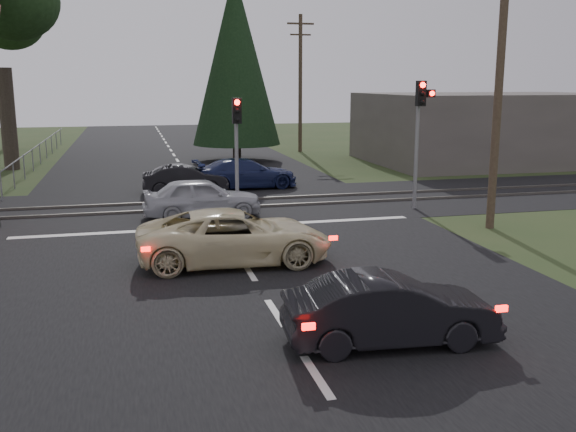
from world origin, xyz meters
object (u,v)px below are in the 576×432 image
object	(u,v)px
utility_pole_near	(499,80)
dark_hatchback	(390,310)
utility_pole_mid	(300,81)
utility_pole_far	(238,81)
traffic_signal_center	(237,135)
cream_coupe	(235,237)
dark_car_far	(185,179)
traffic_signal_right	(420,120)
silver_car	(202,198)
blue_sedan	(246,174)

from	to	relation	value
utility_pole_near	dark_hatchback	bearing A→B (deg)	-130.49
utility_pole_mid	utility_pole_far	xyz separation A→B (m)	(0.00, 25.00, 0.00)
utility_pole_near	traffic_signal_center	bearing A→B (deg)	148.05
cream_coupe	dark_car_far	size ratio (longest dim) A/B	1.41
traffic_signal_right	utility_pole_near	size ratio (longest dim) A/B	0.52
silver_car	utility_pole_far	bearing A→B (deg)	-12.10
utility_pole_near	utility_pole_far	bearing A→B (deg)	90.00
cream_coupe	utility_pole_near	bearing A→B (deg)	-74.42
traffic_signal_center	utility_pole_mid	world-z (taller)	utility_pole_mid
traffic_signal_center	utility_pole_near	bearing A→B (deg)	-31.95
traffic_signal_center	cream_coupe	world-z (taller)	traffic_signal_center
traffic_signal_center	utility_pole_mid	size ratio (longest dim) A/B	0.46
utility_pole_mid	dark_car_far	distance (m)	17.83
utility_pole_mid	blue_sedan	xyz separation A→B (m)	(-6.30, -14.27, -4.06)
utility_pole_far	dark_hatchback	size ratio (longest dim) A/B	2.34
traffic_signal_right	utility_pole_mid	bearing A→B (deg)	87.34
utility_pole_far	cream_coupe	world-z (taller)	utility_pole_far
traffic_signal_right	blue_sedan	size ratio (longest dim) A/B	1.03
silver_car	dark_car_far	xyz separation A→B (m)	(-0.13, 5.26, -0.10)
utility_pole_mid	utility_pole_far	size ratio (longest dim) A/B	1.00
utility_pole_far	blue_sedan	bearing A→B (deg)	-99.11
utility_pole_near	silver_car	world-z (taller)	utility_pole_near
dark_car_far	cream_coupe	bearing A→B (deg)	-176.91
traffic_signal_right	cream_coupe	bearing A→B (deg)	-144.32
traffic_signal_center	utility_pole_near	distance (m)	9.05
dark_car_far	silver_car	bearing A→B (deg)	-177.08
traffic_signal_right	dark_car_far	size ratio (longest dim) A/B	1.31
utility_pole_far	dark_car_far	xyz separation A→B (m)	(-9.02, -39.81, -4.13)
utility_pole_far	dark_car_far	bearing A→B (deg)	-102.76
utility_pole_mid	cream_coupe	size ratio (longest dim) A/B	1.78
utility_pole_near	traffic_signal_right	bearing A→B (deg)	105.34
utility_pole_far	cream_coupe	size ratio (longest dim) A/B	1.78
utility_pole_near	silver_car	xyz separation A→B (m)	(-8.88, 3.93, -4.03)
traffic_signal_right	cream_coupe	world-z (taller)	traffic_signal_right
utility_pole_near	utility_pole_far	world-z (taller)	same
utility_pole_mid	blue_sedan	size ratio (longest dim) A/B	1.97
utility_pole_near	utility_pole_far	xyz separation A→B (m)	(0.00, 49.00, 0.00)
traffic_signal_right	silver_car	bearing A→B (deg)	176.74
traffic_signal_center	utility_pole_far	xyz separation A→B (m)	(7.50, 44.32, 1.92)
traffic_signal_right	utility_pole_far	xyz separation A→B (m)	(0.95, 45.53, 1.41)
utility_pole_far	blue_sedan	size ratio (longest dim) A/B	1.97
traffic_signal_right	cream_coupe	size ratio (longest dim) A/B	0.93
traffic_signal_right	utility_pole_near	xyz separation A→B (m)	(0.95, -3.47, 1.41)
dark_car_far	blue_sedan	bearing A→B (deg)	-77.28
traffic_signal_center	utility_pole_far	world-z (taller)	utility_pole_far
traffic_signal_right	cream_coupe	xyz separation A→B (m)	(-7.75, -5.56, -2.61)
utility_pole_near	dark_car_far	bearing A→B (deg)	134.46
traffic_signal_right	utility_pole_near	world-z (taller)	utility_pole_near
traffic_signal_right	dark_car_far	bearing A→B (deg)	144.68
utility_pole_mid	utility_pole_near	bearing A→B (deg)	-90.00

